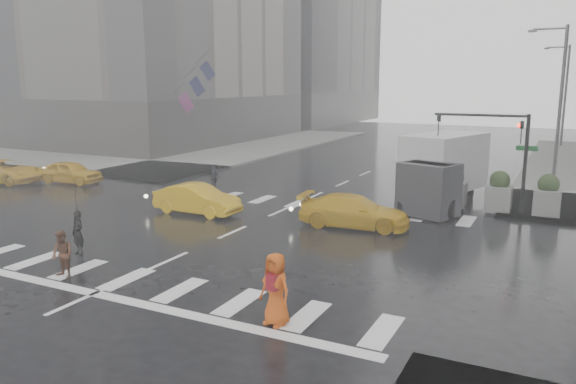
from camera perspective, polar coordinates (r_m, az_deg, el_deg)
The scene contains 20 objects.
ground at distance 22.41m, azimuth -5.64°, elevation -4.09°, with size 120.00×120.00×0.00m, color black.
sidewalk_nw at distance 47.73m, azimuth -14.32°, elevation 3.89°, with size 35.00×35.00×0.15m, color slate.
road_markings at distance 22.41m, azimuth -5.64°, elevation -4.07°, with size 18.00×48.00×0.01m, color silver, non-canonical shape.
traffic_signal_pole at distance 26.51m, azimuth 20.94°, elevation 4.69°, with size 4.45×0.42×4.50m.
street_lamp_near at distance 36.26m, azimuth 25.78°, elevation 8.64°, with size 2.15×0.22×9.00m.
street_lamp_far at distance 56.25m, azimuth 26.24°, elevation 9.15°, with size 2.15×0.22×9.00m.
planter_west at distance 27.28m, azimuth 16.47°, elevation 0.39°, with size 1.10×1.10×1.80m.
planter_mid at distance 27.02m, azimuth 20.64°, elevation 0.02°, with size 1.10×1.10×1.80m.
planter_east at distance 26.90m, azimuth 24.87°, elevation -0.35°, with size 1.10×1.10×1.80m.
flag_cluster at distance 45.40m, azimuth -9.53°, elevation 10.77°, with size 2.87×3.06×4.69m.
pedestrian_black at distance 20.46m, azimuth -20.75°, elevation -1.49°, with size 1.16×1.18×2.43m.
pedestrian_brown at distance 18.42m, azimuth -21.94°, elevation -5.91°, with size 0.71×0.56×1.47m, color #4E2C1C.
pedestrian_orange at distance 13.88m, azimuth -1.28°, elevation -9.83°, with size 1.02×0.80×1.83m.
pedestrian_far_a at distance 30.33m, azimuth -7.48°, elevation 1.38°, with size 0.89×0.54×1.52m, color black.
pedestrian_far_b at distance 25.55m, azimuth 12.34°, elevation -0.33°, with size 1.16×0.64×1.79m, color black.
taxi_front at distance 35.20m, azimuth -21.24°, elevation 1.91°, with size 1.55×3.86×1.31m, color #D89F0B.
taxi_mid at distance 25.57m, azimuth -9.22°, elevation -0.72°, with size 1.41×4.05×1.33m, color #D89F0B.
taxi_rear at distance 23.13m, azimuth 6.73°, elevation -1.95°, with size 1.84×4.00×1.31m, color #D89F0B.
taxi_far at distance 36.98m, azimuth -26.84°, elevation 1.89°, with size 2.22×4.26×1.34m, color #D89F0B.
box_truck at distance 27.45m, azimuth 15.22°, elevation 2.27°, with size 2.39×6.37×3.38m.
Camera 1 is at (11.60, -18.24, 5.91)m, focal length 35.00 mm.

